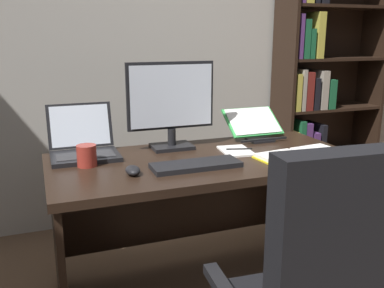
{
  "coord_description": "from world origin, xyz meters",
  "views": [
    {
      "loc": [
        -0.8,
        -0.9,
        1.34
      ],
      "look_at": [
        -0.12,
        0.96,
        0.83
      ],
      "focal_mm": 39.72,
      "sensor_mm": 36.0,
      "label": 1
    }
  ],
  "objects_px": {
    "monitor": "(171,105)",
    "coffee_mug": "(87,156)",
    "laptop": "(83,146)",
    "desk": "(199,191)",
    "open_binder": "(305,156)",
    "computer_mouse": "(133,170)",
    "bookshelf": "(316,87)",
    "keyboard": "(196,165)",
    "pen": "(239,149)",
    "reading_stand_with_book": "(254,124)",
    "notepad": "(236,151)"
  },
  "relations": [
    {
      "from": "bookshelf",
      "to": "reading_stand_with_book",
      "type": "relative_size",
      "value": 5.89
    },
    {
      "from": "laptop",
      "to": "open_binder",
      "type": "height_order",
      "value": "laptop"
    },
    {
      "from": "bookshelf",
      "to": "computer_mouse",
      "type": "distance_m",
      "value": 1.97
    },
    {
      "from": "monitor",
      "to": "coffee_mug",
      "type": "xyz_separation_m",
      "value": [
        -0.47,
        -0.17,
        -0.19
      ]
    },
    {
      "from": "reading_stand_with_book",
      "to": "laptop",
      "type": "bearing_deg",
      "value": -177.32
    },
    {
      "from": "pen",
      "to": "monitor",
      "type": "bearing_deg",
      "value": 148.95
    },
    {
      "from": "keyboard",
      "to": "notepad",
      "type": "xyz_separation_m",
      "value": [
        0.3,
        0.18,
        -0.01
      ]
    },
    {
      "from": "computer_mouse",
      "to": "coffee_mug",
      "type": "distance_m",
      "value": 0.27
    },
    {
      "from": "monitor",
      "to": "pen",
      "type": "height_order",
      "value": "monitor"
    },
    {
      "from": "reading_stand_with_book",
      "to": "open_binder",
      "type": "bearing_deg",
      "value": -86.23
    },
    {
      "from": "keyboard",
      "to": "computer_mouse",
      "type": "height_order",
      "value": "computer_mouse"
    },
    {
      "from": "desk",
      "to": "bookshelf",
      "type": "relative_size",
      "value": 0.8
    },
    {
      "from": "desk",
      "to": "notepad",
      "type": "height_order",
      "value": "notepad"
    },
    {
      "from": "desk",
      "to": "keyboard",
      "type": "distance_m",
      "value": 0.32
    },
    {
      "from": "bookshelf",
      "to": "pen",
      "type": "bearing_deg",
      "value": -142.69
    },
    {
      "from": "pen",
      "to": "computer_mouse",
      "type": "bearing_deg",
      "value": -163.34
    },
    {
      "from": "laptop",
      "to": "open_binder",
      "type": "xyz_separation_m",
      "value": [
        1.04,
        -0.43,
        -0.04
      ]
    },
    {
      "from": "desk",
      "to": "open_binder",
      "type": "bearing_deg",
      "value": -29.22
    },
    {
      "from": "laptop",
      "to": "monitor",
      "type": "bearing_deg",
      "value": -1.14
    },
    {
      "from": "open_binder",
      "to": "notepad",
      "type": "relative_size",
      "value": 2.33
    },
    {
      "from": "laptop",
      "to": "desk",
      "type": "bearing_deg",
      "value": -17.01
    },
    {
      "from": "desk",
      "to": "laptop",
      "type": "relative_size",
      "value": 4.64
    },
    {
      "from": "keyboard",
      "to": "reading_stand_with_book",
      "type": "relative_size",
      "value": 1.28
    },
    {
      "from": "notepad",
      "to": "pen",
      "type": "distance_m",
      "value": 0.02
    },
    {
      "from": "laptop",
      "to": "bookshelf",
      "type": "bearing_deg",
      "value": 18.3
    },
    {
      "from": "desk",
      "to": "keyboard",
      "type": "xyz_separation_m",
      "value": [
        -0.1,
        -0.21,
        0.22
      ]
    },
    {
      "from": "pen",
      "to": "laptop",
      "type": "bearing_deg",
      "value": 165.7
    },
    {
      "from": "laptop",
      "to": "coffee_mug",
      "type": "bearing_deg",
      "value": -91.85
    },
    {
      "from": "desk",
      "to": "computer_mouse",
      "type": "distance_m",
      "value": 0.5
    },
    {
      "from": "monitor",
      "to": "notepad",
      "type": "bearing_deg",
      "value": -32.72
    },
    {
      "from": "computer_mouse",
      "to": "reading_stand_with_book",
      "type": "height_order",
      "value": "reading_stand_with_book"
    },
    {
      "from": "desk",
      "to": "laptop",
      "type": "distance_m",
      "value": 0.65
    },
    {
      "from": "computer_mouse",
      "to": "open_binder",
      "type": "height_order",
      "value": "computer_mouse"
    },
    {
      "from": "monitor",
      "to": "laptop",
      "type": "relative_size",
      "value": 1.44
    },
    {
      "from": "laptop",
      "to": "computer_mouse",
      "type": "distance_m",
      "value": 0.42
    },
    {
      "from": "laptop",
      "to": "pen",
      "type": "xyz_separation_m",
      "value": [
        0.79,
        -0.2,
        -0.04
      ]
    },
    {
      "from": "bookshelf",
      "to": "monitor",
      "type": "distance_m",
      "value": 1.52
    },
    {
      "from": "monitor",
      "to": "notepad",
      "type": "height_order",
      "value": "monitor"
    },
    {
      "from": "computer_mouse",
      "to": "reading_stand_with_book",
      "type": "relative_size",
      "value": 0.32
    },
    {
      "from": "desk",
      "to": "reading_stand_with_book",
      "type": "bearing_deg",
      "value": 26.97
    },
    {
      "from": "desk",
      "to": "coffee_mug",
      "type": "relative_size",
      "value": 15.12
    },
    {
      "from": "monitor",
      "to": "computer_mouse",
      "type": "relative_size",
      "value": 4.61
    },
    {
      "from": "monitor",
      "to": "coffee_mug",
      "type": "bearing_deg",
      "value": -159.8
    },
    {
      "from": "monitor",
      "to": "bookshelf",
      "type": "bearing_deg",
      "value": 24.19
    },
    {
      "from": "pen",
      "to": "coffee_mug",
      "type": "bearing_deg",
      "value": 178.81
    },
    {
      "from": "monitor",
      "to": "pen",
      "type": "relative_size",
      "value": 3.43
    },
    {
      "from": "keyboard",
      "to": "reading_stand_with_book",
      "type": "height_order",
      "value": "reading_stand_with_book"
    },
    {
      "from": "desk",
      "to": "open_binder",
      "type": "distance_m",
      "value": 0.58
    },
    {
      "from": "computer_mouse",
      "to": "bookshelf",
      "type": "bearing_deg",
      "value": 30.64
    },
    {
      "from": "bookshelf",
      "to": "open_binder",
      "type": "height_order",
      "value": "bookshelf"
    }
  ]
}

